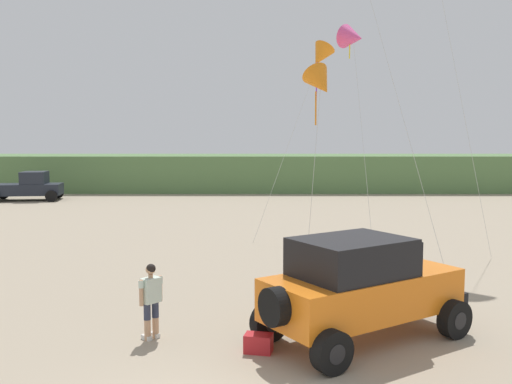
{
  "coord_description": "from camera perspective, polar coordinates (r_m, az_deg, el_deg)",
  "views": [
    {
      "loc": [
        1.06,
        -8.0,
        4.41
      ],
      "look_at": [
        1.08,
        5.01,
        3.12
      ],
      "focal_mm": 39.91,
      "sensor_mm": 36.0,
      "label": 1
    }
  ],
  "objects": [
    {
      "name": "kite_red_delta",
      "position": [
        25.92,
        6.35,
        13.37
      ],
      "size": [
        3.79,
        3.49,
        8.6
      ],
      "color": "orange",
      "rests_on": "ground_plane"
    },
    {
      "name": "kite_yellow_diamond",
      "position": [
        26.91,
        9.62,
        15.02
      ],
      "size": [
        1.78,
        5.83,
        9.56
      ],
      "color": "#E04C93",
      "rests_on": "ground_plane"
    },
    {
      "name": "cooler_box",
      "position": [
        12.01,
        0.16,
        -14.92
      ],
      "size": [
        0.62,
        0.47,
        0.38
      ],
      "primitive_type": "cube",
      "rotation": [
        0.0,
        0.0,
        -0.22
      ],
      "color": "#B21E23",
      "rests_on": "ground_plane"
    },
    {
      "name": "jeep",
      "position": [
        12.59,
        10.38,
        -9.22
      ],
      "size": [
        4.95,
        4.34,
        2.26
      ],
      "color": "orange",
      "rests_on": "ground_plane"
    },
    {
      "name": "distant_pickup",
      "position": [
        41.95,
        -21.93,
        0.48
      ],
      "size": [
        4.81,
        2.92,
        1.98
      ],
      "color": "#1E232D",
      "rests_on": "ground_plane"
    },
    {
      "name": "person_watching",
      "position": [
        12.71,
        -10.57,
        -10.31
      ],
      "size": [
        0.47,
        0.49,
        1.67
      ],
      "color": "tan",
      "rests_on": "ground_plane"
    },
    {
      "name": "dune_ridge",
      "position": [
        46.73,
        -4.39,
        1.97
      ],
      "size": [
        90.0,
        6.91,
        2.86
      ],
      "primitive_type": "cube",
      "color": "#567A47",
      "rests_on": "ground_plane"
    },
    {
      "name": "kite_orange_streamer",
      "position": [
        18.29,
        6.42,
        10.81
      ],
      "size": [
        1.34,
        2.48,
        6.7
      ],
      "color": "orange",
      "rests_on": "ground_plane"
    }
  ]
}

